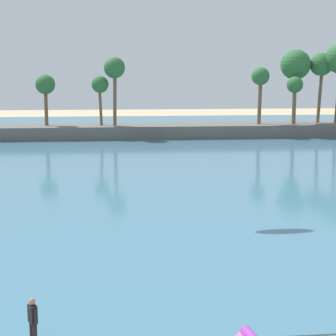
% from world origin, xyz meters
% --- Properties ---
extents(sea, '(220.00, 98.04, 0.06)m').
position_xyz_m(sea, '(0.00, 57.70, 0.03)').
color(sea, teal).
rests_on(sea, ground).
extents(palm_headland, '(97.59, 6.45, 12.85)m').
position_xyz_m(palm_headland, '(4.37, 66.76, 3.18)').
color(palm_headland, '#605B54').
rests_on(palm_headland, ground).
extents(person_at_waterline, '(0.35, 0.49, 1.67)m').
position_xyz_m(person_at_waterline, '(-1.86, 8.82, 0.89)').
color(person_at_waterline, black).
rests_on(person_at_waterline, ground).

